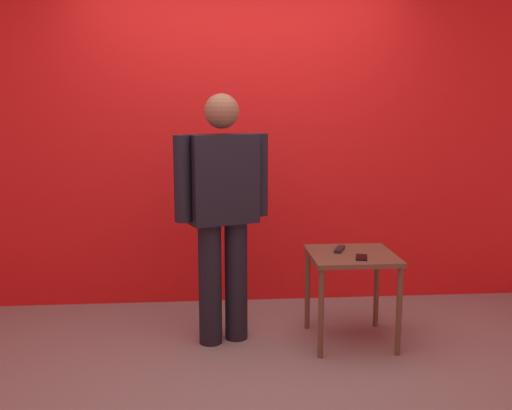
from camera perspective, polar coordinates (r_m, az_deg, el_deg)
name	(u,v)px	position (r m, az deg, el deg)	size (l,w,h in m)	color
ground_plane	(254,378)	(3.52, -0.24, -16.62)	(12.00, 12.00, 0.00)	gray
back_wall_red	(239,91)	(4.62, -1.67, 11.05)	(5.90, 0.12, 3.35)	red
standing_person	(222,206)	(3.78, -3.30, -0.11)	(0.64, 0.36, 1.64)	black
side_table	(352,266)	(3.91, 9.34, -5.96)	(0.56, 0.56, 0.61)	brown
cell_phone	(361,257)	(3.77, 10.28, -5.06)	(0.07, 0.14, 0.01)	black
tv_remote	(340,249)	(3.94, 8.18, -4.31)	(0.04, 0.17, 0.02)	black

